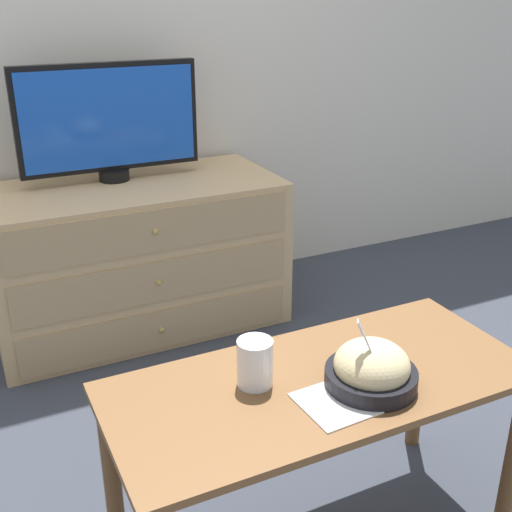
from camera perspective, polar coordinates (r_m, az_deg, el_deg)
ground_plane at (r=3.13m, az=-13.45°, el=-3.55°), size 12.00×12.00×0.00m
wall_back at (r=2.85m, az=-16.09°, el=20.82°), size 12.00×0.05×2.60m
dresser at (r=2.74m, az=-10.51°, el=0.00°), size 1.18×0.59×0.62m
tv at (r=2.67m, az=-12.93°, el=11.70°), size 0.73×0.12×0.47m
coffee_table at (r=1.61m, az=5.70°, el=-13.12°), size 1.03×0.46×0.49m
takeout_bowl at (r=1.53m, az=10.22°, el=-9.90°), size 0.22×0.22×0.18m
drink_cup at (r=1.51m, az=-0.09°, el=-9.70°), size 0.09×0.09×0.12m
napkin at (r=1.49m, az=7.17°, el=-12.81°), size 0.17×0.17×0.00m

